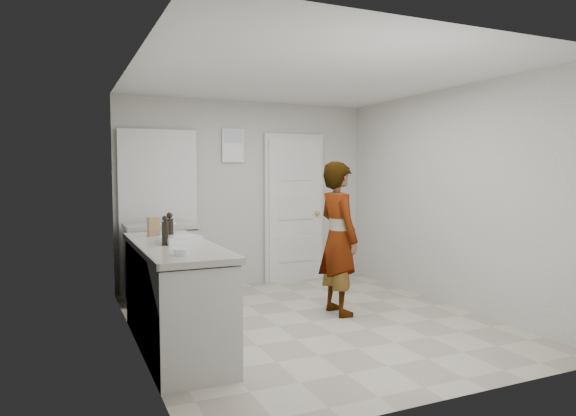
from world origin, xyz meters
name	(u,v)px	position (x,y,z in m)	size (l,w,h in m)	color
ground	(312,322)	(0.00, 0.00, 0.00)	(4.00, 4.00, 0.00)	#9F9485
room_shell	(236,211)	(-0.17, 1.95, 1.02)	(4.00, 4.00, 4.00)	#A4A29B
main_counter	(175,300)	(-1.45, -0.20, 0.43)	(0.64, 1.96, 0.93)	#B9B9B5
side_counter	(161,265)	(-1.25, 1.55, 0.43)	(0.84, 0.61, 0.93)	#B9B9B5
person	(338,238)	(0.40, 0.17, 0.83)	(0.61, 0.40, 1.66)	silver
cake_mix_box	(154,227)	(-1.53, 0.37, 1.02)	(0.11, 0.05, 0.19)	olive
spice_jar	(172,233)	(-1.39, 0.21, 0.97)	(0.06, 0.06, 0.09)	#A1835C
oil_cruet_a	(170,227)	(-1.45, 0.00, 1.05)	(0.06, 0.06, 0.26)	black
oil_cruet_b	(165,231)	(-1.54, -0.30, 1.05)	(0.06, 0.06, 0.25)	black
baking_dish	(179,240)	(-1.40, -0.18, 0.95)	(0.40, 0.34, 0.06)	silver
egg_bowl	(182,252)	(-1.53, -0.87, 0.95)	(0.12, 0.12, 0.05)	silver
papers	(166,223)	(-1.18, 1.61, 0.93)	(0.23, 0.30, 0.01)	white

